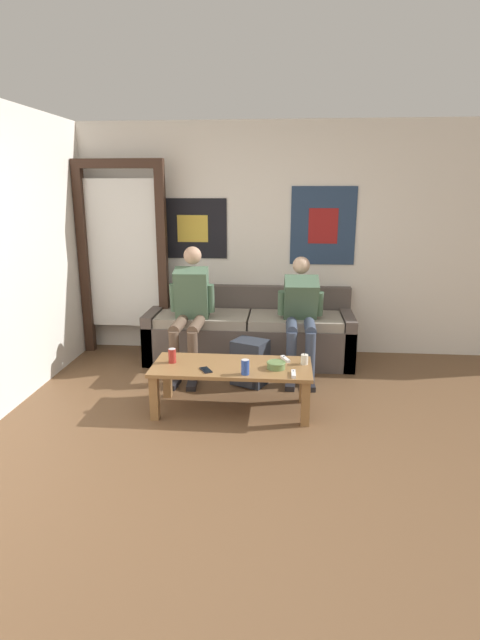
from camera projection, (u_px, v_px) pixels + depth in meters
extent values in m
plane|color=brown|center=(228.00, 470.00, 3.38)|extent=(18.00, 18.00, 0.00)
cube|color=white|center=(254.00, 241.00, 5.60)|extent=(10.00, 0.05, 2.55)
cube|color=black|center=(193.00, 229.00, 5.60)|extent=(0.77, 0.01, 0.66)
cube|color=gold|center=(193.00, 229.00, 5.59)|extent=(0.35, 0.01, 0.30)
cube|color=navy|center=(323.00, 226.00, 5.46)|extent=(0.71, 0.01, 0.85)
cube|color=maroon|center=(323.00, 226.00, 5.46)|extent=(0.32, 0.01, 0.38)
cube|color=#382319|center=(84.00, 263.00, 5.62)|extent=(0.10, 0.10, 2.05)
cube|color=#382319|center=(163.00, 264.00, 5.54)|extent=(0.10, 0.10, 2.05)
cube|color=#382319|center=(117.00, 163.00, 5.30)|extent=(1.00, 0.10, 0.10)
cube|color=silver|center=(123.00, 255.00, 5.57)|extent=(0.82, 0.02, 1.64)
cube|color=#564C47|center=(251.00, 319.00, 5.75)|extent=(2.23, 0.13, 0.77)
cube|color=#564C47|center=(249.00, 343.00, 5.44)|extent=(2.23, 0.61, 0.43)
cube|color=#564C47|center=(154.00, 335.00, 5.51)|extent=(0.12, 0.61, 0.55)
cube|color=#564C47|center=(347.00, 340.00, 5.33)|extent=(0.12, 0.61, 0.55)
cube|color=gray|center=(203.00, 318.00, 5.41)|extent=(0.98, 0.57, 0.10)
cube|color=gray|center=(295.00, 321.00, 5.32)|extent=(0.98, 0.57, 0.10)
cube|color=olive|center=(232.00, 367.00, 4.20)|extent=(1.34, 0.57, 0.03)
cube|color=olive|center=(167.00, 377.00, 4.52)|extent=(0.07, 0.07, 0.38)
cube|color=olive|center=(303.00, 382.00, 4.42)|extent=(0.07, 0.07, 0.38)
cube|color=olive|center=(154.00, 398.00, 4.08)|extent=(0.07, 0.07, 0.38)
cube|color=olive|center=(305.00, 403.00, 3.98)|extent=(0.07, 0.07, 0.38)
cylinder|color=brown|center=(178.00, 325.00, 4.96)|extent=(0.11, 0.45, 0.11)
cylinder|color=brown|center=(174.00, 357.00, 4.81)|extent=(0.10, 0.10, 0.50)
cube|color=#232328|center=(174.00, 384.00, 4.80)|extent=(0.11, 0.25, 0.05)
cylinder|color=brown|center=(196.00, 326.00, 4.94)|extent=(0.11, 0.45, 0.11)
cylinder|color=brown|center=(193.00, 357.00, 4.79)|extent=(0.10, 0.10, 0.50)
cube|color=#232328|center=(192.00, 384.00, 4.79)|extent=(0.11, 0.25, 0.05)
cube|color=#4C6B51|center=(192.00, 294.00, 5.16)|extent=(0.35, 0.35, 0.57)
sphere|color=tan|center=(192.00, 255.00, 5.14)|extent=(0.19, 0.19, 0.19)
cylinder|color=#4C6B51|center=(174.00, 298.00, 5.19)|extent=(0.08, 0.11, 0.30)
cylinder|color=#4C6B51|center=(211.00, 298.00, 5.15)|extent=(0.08, 0.11, 0.30)
cylinder|color=#384256|center=(292.00, 327.00, 4.90)|extent=(0.11, 0.37, 0.11)
cylinder|color=#384256|center=(291.00, 357.00, 4.79)|extent=(0.10, 0.10, 0.50)
cube|color=#232328|center=(290.00, 384.00, 4.78)|extent=(0.11, 0.25, 0.05)
cylinder|color=#384256|center=(310.00, 327.00, 4.88)|extent=(0.11, 0.37, 0.11)
cylinder|color=#384256|center=(310.00, 358.00, 4.77)|extent=(0.10, 0.10, 0.50)
cube|color=#232328|center=(309.00, 385.00, 4.77)|extent=(0.11, 0.25, 0.05)
cube|color=#4C6B51|center=(301.00, 300.00, 5.11)|extent=(0.36, 0.42, 0.52)
sphere|color=beige|center=(301.00, 265.00, 5.18)|extent=(0.18, 0.18, 0.18)
cylinder|color=#4C6B51|center=(282.00, 303.00, 5.16)|extent=(0.08, 0.14, 0.27)
cylinder|color=#4C6B51|center=(319.00, 304.00, 5.13)|extent=(0.08, 0.14, 0.27)
cube|color=#282D38|center=(250.00, 362.00, 4.82)|extent=(0.39, 0.36, 0.44)
cube|color=#282D38|center=(244.00, 375.00, 4.75)|extent=(0.24, 0.17, 0.20)
cylinder|color=#607F47|center=(276.00, 365.00, 4.11)|extent=(0.15, 0.15, 0.06)
torus|color=#607F47|center=(276.00, 363.00, 4.11)|extent=(0.16, 0.16, 0.02)
cylinder|color=silver|center=(304.00, 359.00, 4.21)|extent=(0.06, 0.06, 0.08)
cylinder|color=black|center=(305.00, 354.00, 4.20)|extent=(0.00, 0.00, 0.01)
cylinder|color=#28479E|center=(245.00, 367.00, 3.97)|extent=(0.07, 0.07, 0.12)
cylinder|color=silver|center=(245.00, 360.00, 3.96)|extent=(0.06, 0.06, 0.00)
cylinder|color=maroon|center=(172.00, 356.00, 4.24)|extent=(0.07, 0.07, 0.12)
cylinder|color=silver|center=(172.00, 349.00, 4.23)|extent=(0.06, 0.06, 0.00)
cube|color=white|center=(294.00, 374.00, 3.97)|extent=(0.04, 0.14, 0.02)
cylinder|color=#333842|center=(293.00, 371.00, 3.99)|extent=(0.01, 0.01, 0.00)
cube|color=white|center=(285.00, 359.00, 4.31)|extent=(0.09, 0.15, 0.02)
cylinder|color=#333842|center=(284.00, 356.00, 4.33)|extent=(0.01, 0.01, 0.00)
cube|color=black|center=(206.00, 370.00, 4.07)|extent=(0.12, 0.15, 0.01)
cube|color=black|center=(206.00, 369.00, 4.07)|extent=(0.11, 0.14, 0.00)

